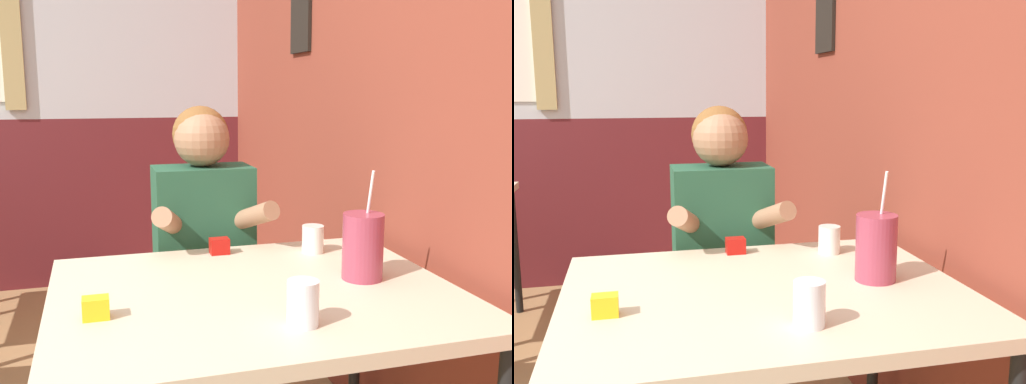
% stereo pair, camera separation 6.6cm
% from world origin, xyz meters
% --- Properties ---
extents(brick_wall_right, '(0.08, 4.76, 2.70)m').
position_xyz_m(brick_wall_right, '(1.43, 1.38, 1.35)').
color(brick_wall_right, brown).
rests_on(brick_wall_right, ground_plane).
extents(back_wall, '(5.81, 0.09, 2.70)m').
position_xyz_m(back_wall, '(-0.01, 2.79, 1.36)').
color(back_wall, silver).
rests_on(back_wall, ground_plane).
extents(main_table, '(1.04, 0.84, 0.76)m').
position_xyz_m(main_table, '(0.83, 0.30, 0.70)').
color(main_table, beige).
rests_on(main_table, ground_plane).
extents(person_seated, '(0.42, 0.40, 1.22)m').
position_xyz_m(person_seated, '(0.80, 0.87, 0.64)').
color(person_seated, '#235138').
rests_on(person_seated, ground_plane).
extents(cocktail_pitcher, '(0.11, 0.11, 0.30)m').
position_xyz_m(cocktail_pitcher, '(1.13, 0.30, 0.86)').
color(cocktail_pitcher, '#99384C').
rests_on(cocktail_pitcher, main_table).
extents(glass_near_pitcher, '(0.07, 0.07, 0.10)m').
position_xyz_m(glass_near_pitcher, '(0.86, 0.05, 0.82)').
color(glass_near_pitcher, silver).
rests_on(glass_near_pitcher, main_table).
extents(glass_center, '(0.07, 0.07, 0.09)m').
position_xyz_m(glass_center, '(1.10, 0.58, 0.81)').
color(glass_center, silver).
rests_on(glass_center, main_table).
extents(condiment_ketchup, '(0.06, 0.04, 0.05)m').
position_xyz_m(condiment_ketchup, '(0.81, 0.65, 0.79)').
color(condiment_ketchup, '#B7140F').
rests_on(condiment_ketchup, main_table).
extents(condiment_mustard, '(0.06, 0.04, 0.05)m').
position_xyz_m(condiment_mustard, '(0.42, 0.21, 0.79)').
color(condiment_mustard, yellow).
rests_on(condiment_mustard, main_table).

